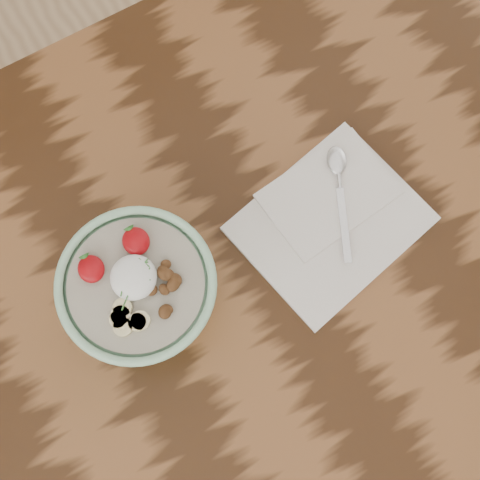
# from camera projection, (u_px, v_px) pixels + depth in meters

# --- Properties ---
(table) EXTENTS (1.60, 0.90, 0.75)m
(table) POSITION_uv_depth(u_px,v_px,m) (266.00, 275.00, 1.01)
(table) COLOR #351D0D
(table) RESTS_ON ground
(breakfast_bowl) EXTENTS (0.20, 0.20, 0.13)m
(breakfast_bowl) POSITION_uv_depth(u_px,v_px,m) (140.00, 290.00, 0.84)
(breakfast_bowl) COLOR #9AD0A7
(breakfast_bowl) RESTS_ON table
(napkin) EXTENTS (0.27, 0.24, 0.01)m
(napkin) POSITION_uv_depth(u_px,v_px,m) (330.00, 217.00, 0.93)
(napkin) COLOR white
(napkin) RESTS_ON table
(spoon) EXTENTS (0.09, 0.16, 0.01)m
(spoon) POSITION_uv_depth(u_px,v_px,m) (338.00, 176.00, 0.93)
(spoon) COLOR silver
(spoon) RESTS_ON napkin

